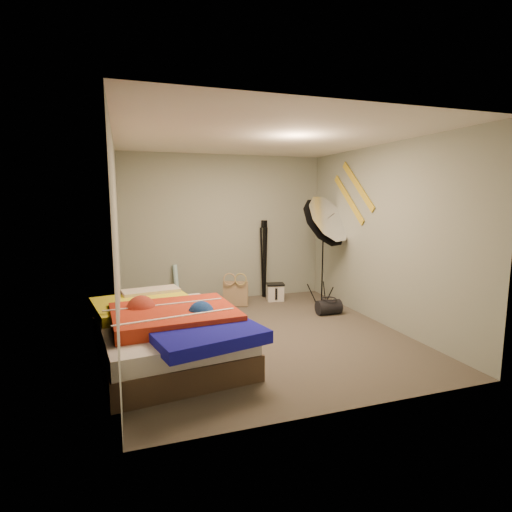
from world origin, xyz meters
name	(u,v)px	position (x,y,z in m)	size (l,w,h in m)	color
floor	(263,334)	(0.00, 0.00, 0.00)	(4.00, 4.00, 0.00)	#534B40
ceiling	(264,138)	(0.00, 0.00, 2.50)	(4.00, 4.00, 0.00)	silver
wall_back	(225,228)	(0.00, 2.00, 1.25)	(3.50, 3.50, 0.00)	gray
wall_front	(347,264)	(0.00, -2.00, 1.25)	(3.50, 3.50, 0.00)	gray
wall_left	(117,245)	(-1.75, 0.00, 1.25)	(4.00, 4.00, 0.00)	gray
wall_right	(381,235)	(1.75, 0.00, 1.25)	(4.00, 4.00, 0.00)	gray
tote_bag	(236,294)	(0.03, 1.47, 0.20)	(0.41, 0.12, 0.41)	#9C805E
wrapping_roll	(176,284)	(-0.88, 1.90, 0.33)	(0.08, 0.08, 0.66)	#65BBCD
camera_case	(275,293)	(0.78, 1.57, 0.14)	(0.28, 0.20, 0.28)	silver
duffel_bag	(329,307)	(1.25, 0.54, 0.11)	(0.23, 0.23, 0.37)	black
wall_stripe_upper	(358,186)	(1.73, 0.60, 1.95)	(0.02, 1.10, 0.10)	gold
wall_stripe_lower	(349,199)	(1.73, 0.85, 1.75)	(0.02, 1.10, 0.10)	gold
bed	(168,331)	(-1.26, -0.37, 0.30)	(1.73, 2.34, 0.60)	#463324
photo_umbrella	(323,223)	(1.41, 1.07, 1.36)	(0.95, 0.98, 1.90)	black
camera_tripod	(264,253)	(0.68, 1.88, 0.79)	(0.10, 0.10, 1.38)	black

